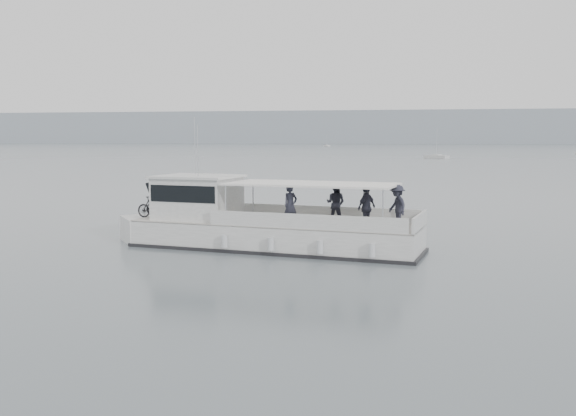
# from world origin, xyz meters

# --- Properties ---
(ground) EXTENTS (1400.00, 1400.00, 0.00)m
(ground) POSITION_xyz_m (0.00, 0.00, 0.00)
(ground) COLOR slate
(ground) RESTS_ON ground
(headland) EXTENTS (1400.00, 90.00, 28.00)m
(headland) POSITION_xyz_m (0.00, 560.00, 14.00)
(headland) COLOR #939EA8
(headland) RESTS_ON ground
(tour_boat) EXTENTS (12.82, 4.97, 5.34)m
(tour_boat) POSITION_xyz_m (-7.09, -0.76, 0.88)
(tour_boat) COLOR white
(tour_boat) RESTS_ON ground
(moored_fleet) EXTENTS (418.98, 321.61, 10.35)m
(moored_fleet) POSITION_xyz_m (21.74, 229.76, 0.36)
(moored_fleet) COLOR white
(moored_fleet) RESTS_ON ground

